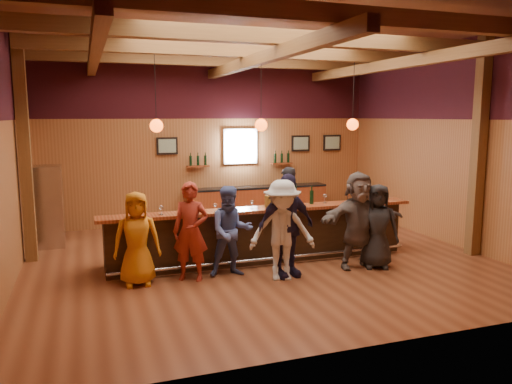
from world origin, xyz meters
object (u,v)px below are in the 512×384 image
customer_brown (358,220)px  bottle_a (296,198)px  customer_redvest (191,231)px  customer_dark (377,226)px  customer_orange (137,239)px  customer_navy (286,226)px  back_bar_cabinet (257,203)px  stainless_fridge (47,206)px  bartender (287,206)px  customer_denim (231,231)px  bar_counter (259,233)px  ice_bucket (270,201)px  customer_white (282,230)px

customer_brown → bottle_a: customer_brown is taller
customer_redvest → customer_dark: customer_redvest is taller
customer_orange → customer_navy: (2.58, -0.41, 0.13)m
back_bar_cabinet → stainless_fridge: stainless_fridge is taller
stainless_fridge → bartender: size_ratio=1.01×
back_bar_cabinet → customer_navy: size_ratio=2.14×
customer_orange → customer_denim: (1.65, -0.04, 0.01)m
bar_counter → customer_brown: bearing=-36.6°
bar_counter → customer_denim: size_ratio=3.83×
ice_bucket → customer_navy: bearing=-92.3°
stainless_fridge → customer_brown: customer_brown is taller
back_bar_cabinet → customer_dark: bearing=-81.3°
customer_orange → customer_navy: size_ratio=0.86×
customer_dark → ice_bucket: 2.11m
back_bar_cabinet → customer_brown: customer_brown is taller
customer_redvest → customer_dark: 3.53m
back_bar_cabinet → customer_brown: 4.78m
stainless_fridge → customer_orange: 3.65m
customer_redvest → bartender: size_ratio=0.98×
stainless_fridge → customer_redvest: 4.17m
customer_white → customer_brown: bearing=19.4°
customer_dark → bottle_a: customer_dark is taller
customer_dark → bartender: 2.30m
customer_navy → bottle_a: (0.59, 0.95, 0.33)m
stainless_fridge → bottle_a: bearing=-29.6°
stainless_fridge → customer_brown: 6.75m
back_bar_cabinet → customer_denim: 4.89m
customer_brown → customer_orange: bearing=174.7°
customer_navy → bartender: bearing=58.3°
bar_counter → customer_navy: size_ratio=3.36×
customer_orange → ice_bucket: 2.70m
customer_redvest → customer_denim: (0.73, -0.01, -0.05)m
back_bar_cabinet → bottle_a: size_ratio=10.32×
stainless_fridge → customer_orange: size_ratio=1.11×
bottle_a → customer_orange: bearing=-170.2°
customer_brown → customer_redvest: bearing=173.8°
customer_white → customer_navy: 0.19m
bar_counter → customer_white: size_ratio=3.53×
back_bar_cabinet → customer_redvest: 5.23m
ice_bucket → customer_denim: bearing=-149.3°
customer_navy → customer_brown: bearing=-6.7°
customer_denim → customer_white: (0.79, -0.50, 0.07)m
customer_orange → customer_brown: bearing=-2.1°
bartender → bottle_a: 1.14m
bar_counter → customer_redvest: size_ratio=3.61×
customer_denim → stainless_fridge: bearing=139.8°
customer_redvest → customer_white: bearing=8.8°
customer_denim → customer_brown: customer_brown is taller
customer_denim → ice_bucket: 1.19m
customer_dark → customer_orange: bearing=-164.2°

